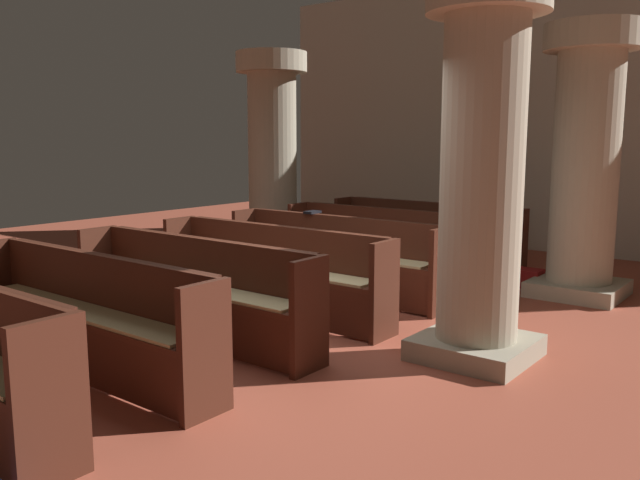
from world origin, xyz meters
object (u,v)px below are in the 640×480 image
pew_row_1 (383,242)px  pew_row_2 (333,253)px  pew_row_0 (424,232)px  kneeler_box_red (527,278)px  hymn_book (312,212)px  pillar_far_side (272,152)px  pew_row_3 (271,268)px  pew_row_5 (84,311)px  pew_row_4 (191,286)px  pillar_aisle_rear (482,166)px  lectern (486,230)px  pillar_aisle_side (586,157)px

pew_row_1 → pew_row_2: (0.00, -1.10, 0.00)m
pew_row_0 → kneeler_box_red: (1.68, -0.37, -0.39)m
pew_row_2 → hymn_book: size_ratio=14.10×
hymn_book → kneeler_box_red: bearing=37.3°
pillar_far_side → kneeler_box_red: (3.96, 0.38, -1.53)m
pew_row_3 → pew_row_5: size_ratio=1.00×
kneeler_box_red → pew_row_2: bearing=-132.5°
pew_row_3 → pew_row_4: (0.00, -1.10, 0.00)m
pew_row_0 → pew_row_1: size_ratio=1.00×
pillar_aisle_rear → pew_row_2: bearing=155.4°
pew_row_3 → pew_row_1: bearing=90.0°
pew_row_1 → kneeler_box_red: 1.88m
pew_row_2 → hymn_book: (-0.47, 0.20, 0.44)m
lectern → kneeler_box_red: 1.97m
pew_row_0 → hymn_book: (-0.47, -2.01, 0.44)m
pew_row_2 → pillar_aisle_side: bearing=37.5°
pillar_aisle_side → kneeler_box_red: 1.66m
pew_row_3 → pillar_aisle_rear: 2.59m
pew_row_4 → kneeler_box_red: 4.40m
pillar_aisle_side → pew_row_2: bearing=-142.5°
pew_row_4 → kneeler_box_red: size_ratio=8.23×
pillar_aisle_side → hymn_book: size_ratio=15.18×
lectern → pew_row_4: bearing=-94.7°
pillar_far_side → lectern: (2.72, 1.88, -1.19)m
pew_row_4 → hymn_book: (-0.47, 2.40, 0.44)m
pew_row_5 → hymn_book: (-0.47, 3.51, 0.44)m
pew_row_2 → pillar_aisle_rear: 2.80m
pillar_aisle_rear → lectern: bearing=113.0°
pillar_far_side → lectern: 3.52m
pew_row_5 → pillar_far_side: bearing=115.5°
pillar_far_side → hymn_book: pillar_far_side is taller
pew_row_3 → pillar_aisle_rear: (2.32, 0.04, 1.14)m
pew_row_2 → pillar_aisle_rear: bearing=-24.6°
lectern → pew_row_3: bearing=-95.8°
pew_row_4 → lectern: size_ratio=2.70×
pew_row_1 → pew_row_3: 2.21m
pillar_far_side → hymn_book: size_ratio=15.18×
pew_row_3 → lectern: (0.45, 4.44, -0.05)m
pew_row_3 → hymn_book: bearing=110.0°
pew_row_3 → pillar_far_side: size_ratio=0.93×
pew_row_4 → pew_row_5: size_ratio=1.00×
pew_row_1 → pillar_aisle_side: size_ratio=0.93×
pew_row_5 → pillar_far_side: pillar_far_side is taller
pillar_aisle_rear → hymn_book: bearing=155.7°
pew_row_1 → pillar_aisle_side: (2.32, 0.68, 1.14)m
pew_row_0 → pew_row_1: bearing=-90.0°
hymn_book → pew_row_0: bearing=76.8°
pew_row_4 → lectern: (0.45, 5.55, -0.05)m
pew_row_2 → pew_row_0: bearing=90.0°
pew_row_3 → pillar_far_side: bearing=131.5°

